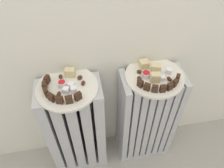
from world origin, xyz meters
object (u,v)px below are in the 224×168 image
fork (166,76)px  radiator_left (76,129)px  jam_bowl_left (62,84)px  radiator_right (146,118)px  jam_bowl_right (146,74)px  plate_right (154,76)px  plate_left (67,88)px

fork → radiator_left: bearing=178.4°
fork → jam_bowl_left: bearing=177.6°
radiator_right → fork: (0.05, -0.01, 0.33)m
radiator_right → jam_bowl_right: jam_bowl_right is taller
plate_right → jam_bowl_left: jam_bowl_left is taller
radiator_right → jam_bowl_left: 0.53m
plate_left → fork: (0.44, -0.01, 0.01)m
fork → plate_left: bearing=178.4°
jam_bowl_left → jam_bowl_right: jam_bowl_left is taller
jam_bowl_right → fork: 0.09m
radiator_left → radiator_right: 0.39m
radiator_left → jam_bowl_left: bearing=158.9°
jam_bowl_left → radiator_left: bearing=-21.1°
jam_bowl_left → plate_left: bearing=-21.1°
plate_left → jam_bowl_right: 0.35m
plate_left → fork: 0.44m
plate_left → jam_bowl_left: (-0.02, 0.01, 0.02)m
radiator_left → jam_bowl_right: jam_bowl_right is taller
radiator_right → fork: 0.33m
radiator_left → fork: bearing=-1.6°
jam_bowl_right → fork: (0.09, -0.01, -0.01)m
radiator_left → radiator_right: same height
jam_bowl_left → plate_right: bearing=-1.0°
radiator_left → jam_bowl_left: size_ratio=16.94×
radiator_right → jam_bowl_right: 0.35m
plate_right → jam_bowl_left: bearing=179.0°
radiator_right → plate_left: 0.51m
plate_left → jam_bowl_left: bearing=158.9°
radiator_right → plate_right: 0.32m
radiator_left → plate_left: bearing=90.0°
plate_left → fork: fork is taller
radiator_left → radiator_right: size_ratio=1.00×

